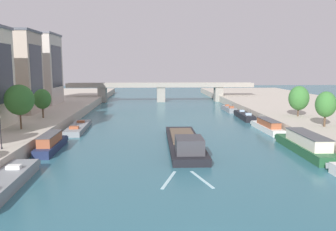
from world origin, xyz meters
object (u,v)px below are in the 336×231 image
at_px(moored_boat_left_upstream, 78,127).
at_px(tree_right_second, 326,104).
at_px(barge_midriver, 185,142).
at_px(moored_boat_right_midway, 305,144).
at_px(moored_boat_left_end, 4,183).
at_px(tree_left_distant, 19,100).
at_px(moored_boat_left_far, 51,143).
at_px(tree_right_distant, 299,98).
at_px(tree_left_end_of_row, 42,99).
at_px(moored_boat_right_second, 267,126).
at_px(lamppost_left_bank, 1,131).
at_px(bridge_far, 161,90).
at_px(moored_boat_right_downstream, 229,109).
at_px(moored_boat_right_end, 244,116).

distance_m(moored_boat_left_upstream, tree_right_second, 45.28).
xyz_separation_m(barge_midriver, moored_boat_right_midway, (17.01, -3.83, 0.35)).
height_order(moored_boat_left_end, tree_left_distant, tree_left_distant).
bearing_deg(tree_right_second, moored_boat_left_far, -172.35).
distance_m(tree_right_second, tree_right_distant, 12.00).
height_order(moored_boat_left_upstream, tree_left_end_of_row, tree_left_end_of_row).
relative_size(moored_boat_right_second, lamppost_left_bank, 3.10).
bearing_deg(barge_midriver, moored_boat_left_end, -140.12).
distance_m(barge_midriver, tree_left_end_of_row, 32.54).
distance_m(tree_right_second, bridge_far, 67.98).
xyz_separation_m(moored_boat_left_far, tree_left_distant, (-6.54, 6.26, 5.85)).
distance_m(tree_left_distant, tree_right_distant, 52.91).
relative_size(moored_boat_left_end, moored_boat_right_midway, 0.92).
distance_m(moored_boat_right_downstream, tree_right_second, 37.79).
xyz_separation_m(moored_boat_right_midway, lamppost_left_bank, (-40.76, -4.15, 3.17)).
bearing_deg(tree_right_distant, moored_boat_right_midway, -111.12).
distance_m(barge_midriver, moored_boat_left_upstream, 24.78).
relative_size(barge_midriver, moored_boat_right_midway, 1.48).
xyz_separation_m(moored_boat_right_downstream, tree_right_second, (8.00, -36.56, 5.26)).
relative_size(tree_left_distant, lamppost_left_bank, 1.76).
height_order(moored_boat_right_second, moored_boat_right_downstream, moored_boat_right_second).
relative_size(moored_boat_right_end, tree_left_end_of_row, 2.27).
bearing_deg(tree_right_distant, moored_boat_right_second, -149.68).
bearing_deg(tree_right_second, moored_boat_right_downstream, 102.34).
relative_size(tree_left_distant, tree_right_second, 1.22).
height_order(moored_boat_left_upstream, moored_boat_right_second, moored_boat_right_second).
distance_m(moored_boat_left_end, moored_boat_right_downstream, 69.09).
xyz_separation_m(moored_boat_left_upstream, bridge_far, (17.85, 52.58, 3.72)).
distance_m(moored_boat_right_midway, moored_boat_right_downstream, 45.80).
relative_size(moored_boat_left_far, moored_boat_left_upstream, 0.77).
xyz_separation_m(moored_boat_left_upstream, moored_boat_right_end, (36.35, 12.79, 0.17)).
distance_m(moored_boat_left_far, moored_boat_right_midway, 37.00).
height_order(moored_boat_left_end, lamppost_left_bank, lamppost_left_bank).
bearing_deg(moored_boat_right_downstream, moored_boat_left_far, -130.57).
xyz_separation_m(moored_boat_left_far, lamppost_left_bank, (-3.90, -7.42, 3.31)).
bearing_deg(moored_boat_right_end, moored_boat_right_midway, -90.21).
bearing_deg(barge_midriver, lamppost_left_bank, -161.42).
height_order(moored_boat_right_midway, tree_right_second, tree_right_second).
bearing_deg(tree_right_second, bridge_far, 112.43).
bearing_deg(moored_boat_left_upstream, bridge_far, 71.25).
xyz_separation_m(tree_right_second, tree_right_distant, (0.65, 11.99, -0.05)).
distance_m(moored_boat_left_far, tree_right_distant, 48.73).
bearing_deg(moored_boat_right_end, moored_boat_left_upstream, -160.61).
xyz_separation_m(lamppost_left_bank, bridge_far, (22.37, 76.19, -0.15)).
height_order(tree_left_distant, lamppost_left_bank, tree_left_distant).
relative_size(moored_boat_left_upstream, tree_right_distant, 2.39).
relative_size(moored_boat_left_end, moored_boat_right_downstream, 1.41).
height_order(moored_boat_left_upstream, tree_right_second, tree_right_second).
xyz_separation_m(moored_boat_left_upstream, moored_boat_right_second, (36.45, -2.92, 0.45)).
bearing_deg(tree_right_distant, moored_boat_right_end, 126.18).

